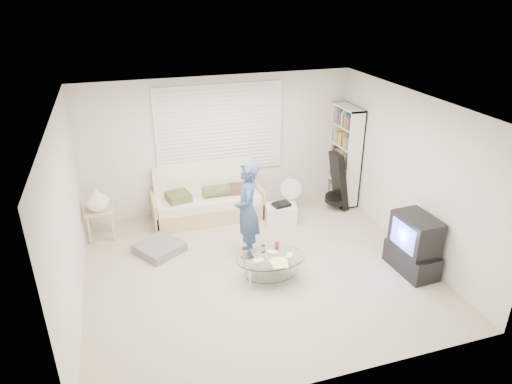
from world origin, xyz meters
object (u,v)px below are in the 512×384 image
object	(u,v)px
coffee_table	(271,261)
bookshelf	(344,155)
futon_sofa	(207,201)
tv_unit	(414,245)

from	to	relation	value
coffee_table	bookshelf	bearing A→B (deg)	43.73
futon_sofa	bookshelf	size ratio (longest dim) A/B	1.05
tv_unit	coffee_table	xyz separation A→B (m)	(-2.08, 0.40, -0.13)
bookshelf	tv_unit	xyz separation A→B (m)	(-0.13, -2.51, -0.51)
bookshelf	coffee_table	distance (m)	3.12
tv_unit	coffee_table	size ratio (longest dim) A/B	0.85
futon_sofa	bookshelf	xyz separation A→B (m)	(2.68, -0.07, 0.63)
futon_sofa	coffee_table	xyz separation A→B (m)	(0.47, -2.19, -0.01)
futon_sofa	coffee_table	size ratio (longest dim) A/B	1.87
futon_sofa	tv_unit	size ratio (longest dim) A/B	2.20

